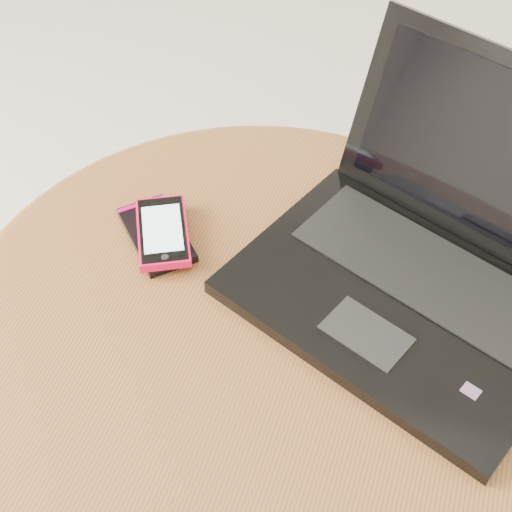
% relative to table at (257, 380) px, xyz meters
% --- Properties ---
extents(table, '(0.65, 0.65, 0.51)m').
position_rel_table_xyz_m(table, '(0.00, 0.00, 0.00)').
color(table, '#612C19').
rests_on(table, ground).
extents(laptop, '(0.41, 0.40, 0.21)m').
position_rel_table_xyz_m(laptop, '(0.15, 0.10, 0.15)').
color(laptop, black).
rests_on(laptop, table).
extents(phone_black, '(0.12, 0.12, 0.01)m').
position_rel_table_xyz_m(phone_black, '(-0.14, 0.07, 0.12)').
color(phone_black, black).
rests_on(phone_black, table).
extents(phone_pink, '(0.10, 0.12, 0.01)m').
position_rel_table_xyz_m(phone_pink, '(-0.13, 0.07, 0.13)').
color(phone_pink, '#EC0C42').
rests_on(phone_pink, phone_black).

